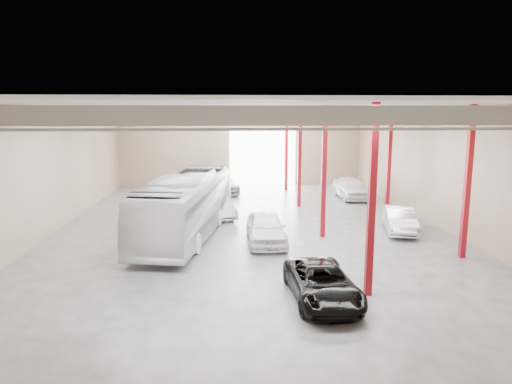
{
  "coord_description": "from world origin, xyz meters",
  "views": [
    {
      "loc": [
        -1.38,
        -25.61,
        6.66
      ],
      "look_at": [
        0.31,
        -0.37,
        2.2
      ],
      "focal_mm": 32.0,
      "sensor_mm": 36.0,
      "label": 1
    }
  ],
  "objects": [
    {
      "name": "depot_shell",
      "position": [
        0.13,
        0.48,
        4.98
      ],
      "size": [
        22.12,
        32.12,
        7.06
      ],
      "color": "#3F4044",
      "rests_on": "ground"
    },
    {
      "name": "coach_bus",
      "position": [
        -3.5,
        -1.3,
        1.67
      ],
      "size": [
        4.87,
        12.32,
        3.35
      ],
      "primitive_type": "imported",
      "rotation": [
        0.0,
        0.0,
        -0.18
      ],
      "color": "silver",
      "rests_on": "ground"
    },
    {
      "name": "black_sedan",
      "position": [
        2.0,
        -10.39,
        0.65
      ],
      "size": [
        2.37,
        4.77,
        1.3
      ],
      "primitive_type": "imported",
      "rotation": [
        0.0,
        0.0,
        0.05
      ],
      "color": "black",
      "rests_on": "ground"
    },
    {
      "name": "car_row_a",
      "position": [
        0.64,
        -3.0,
        0.81
      ],
      "size": [
        1.92,
        4.74,
        1.61
      ],
      "primitive_type": "imported",
      "rotation": [
        0.0,
        0.0,
        0.0
      ],
      "color": "white",
      "rests_on": "ground"
    },
    {
      "name": "car_row_b",
      "position": [
        -2.0,
        2.99,
        0.68
      ],
      "size": [
        2.74,
        4.35,
        1.35
      ],
      "primitive_type": "imported",
      "rotation": [
        0.0,
        0.0,
        0.35
      ],
      "color": "#B3B3B8",
      "rests_on": "ground"
    },
    {
      "name": "car_row_c",
      "position": [
        -2.0,
        12.0,
        0.82
      ],
      "size": [
        3.91,
        6.08,
        1.64
      ],
      "primitive_type": "imported",
      "rotation": [
        0.0,
        0.0,
        0.31
      ],
      "color": "slate",
      "rests_on": "ground"
    },
    {
      "name": "car_right_near",
      "position": [
        8.3,
        -1.34,
        0.71
      ],
      "size": [
        2.41,
        4.53,
        1.42
      ],
      "primitive_type": "imported",
      "rotation": [
        0.0,
        0.0,
        -0.22
      ],
      "color": "silver",
      "rests_on": "ground"
    },
    {
      "name": "car_right_far",
      "position": [
        8.3,
        8.78,
        0.84
      ],
      "size": [
        2.07,
        4.96,
        1.68
      ],
      "primitive_type": "imported",
      "rotation": [
        0.0,
        0.0,
        0.02
      ],
      "color": "silver",
      "rests_on": "ground"
    }
  ]
}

